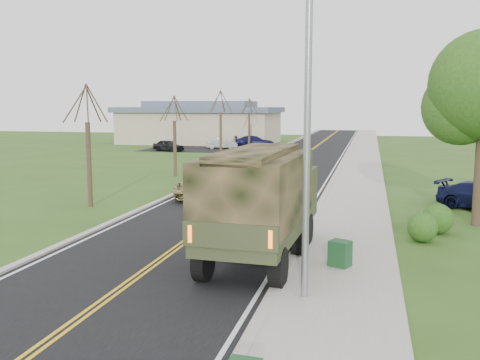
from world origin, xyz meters
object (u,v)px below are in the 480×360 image
(military_truck, at_px, (261,196))
(sedan_silver, at_px, (282,155))
(utility_box_near, at_px, (340,253))
(suv_champagne, at_px, (209,184))

(military_truck, xyz_separation_m, sedan_silver, (-4.20, 29.90, -1.38))
(utility_box_near, bearing_deg, suv_champagne, 147.97)
(suv_champagne, distance_m, sedan_silver, 18.67)
(suv_champagne, xyz_separation_m, utility_box_near, (7.76, -11.64, -0.25))
(suv_champagne, relative_size, sedan_silver, 1.23)
(military_truck, bearing_deg, utility_box_near, -6.09)
(suv_champagne, height_order, utility_box_near, suv_champagne)
(sedan_silver, height_order, utility_box_near, sedan_silver)
(suv_champagne, distance_m, utility_box_near, 13.99)
(suv_champagne, bearing_deg, sedan_silver, 91.57)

